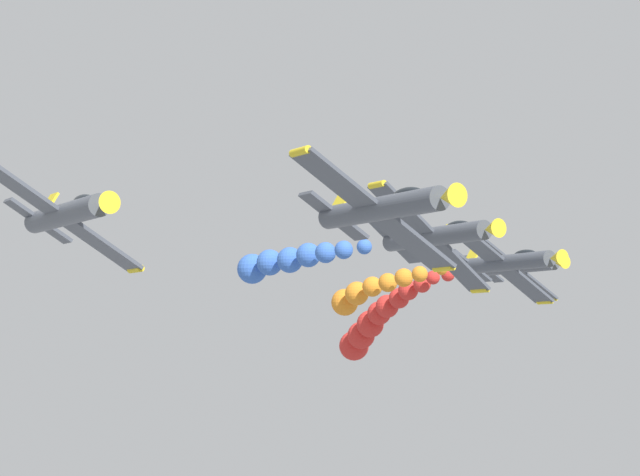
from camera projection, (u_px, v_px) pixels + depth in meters
airplane_lead at (383, 208)px, 56.89m from camera, size 8.32×10.35×5.34m
airplane_left_inner at (437, 236)px, 71.76m from camera, size 7.72×10.35×6.21m
smoke_trail_left_inner at (284, 261)px, 85.25m from camera, size 2.63×14.33×2.43m
airplane_right_inner at (67, 214)px, 60.78m from camera, size 8.34×10.35×5.29m
airplane_left_outer at (507, 262)px, 84.99m from camera, size 8.31×10.35×5.36m
smoke_trail_left_outer at (367, 292)px, 100.24m from camera, size 2.55×15.52×3.40m
airplane_trailing at (517, 266)px, 98.80m from camera, size 8.38×10.35×5.24m
smoke_trail_trailing at (375, 322)px, 118.24m from camera, size 4.46×22.14×7.92m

